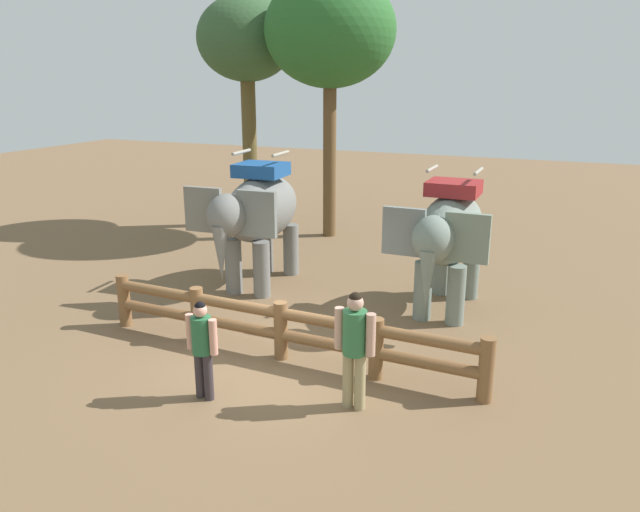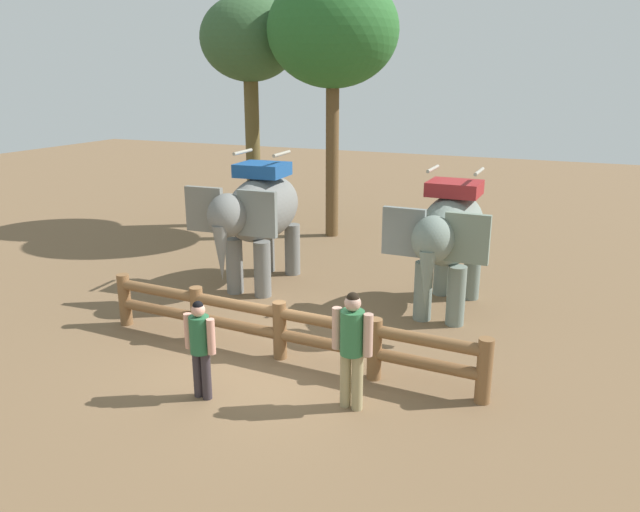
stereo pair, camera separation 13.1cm
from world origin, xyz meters
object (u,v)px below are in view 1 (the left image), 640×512
at_px(elephant_center, 449,234).
at_px(tree_back_center, 246,43).
at_px(elephant_near_left, 258,213).
at_px(tourist_man_in_blue, 355,342).
at_px(log_fence, 281,326).
at_px(tourist_woman_in_black, 202,343).
at_px(tree_far_left, 330,33).

height_order(elephant_center, tree_back_center, tree_back_center).
relative_size(elephant_near_left, tree_back_center, 0.51).
bearing_deg(tree_back_center, tourist_man_in_blue, -53.91).
distance_m(log_fence, elephant_near_left, 4.10).
relative_size(tourist_man_in_blue, tree_back_center, 0.25).
relative_size(tourist_woman_in_black, tourist_man_in_blue, 0.87).
height_order(elephant_center, tree_far_left, tree_far_left).
xyz_separation_m(tree_far_left, tree_back_center, (-2.96, 0.39, -0.22)).
height_order(log_fence, tree_far_left, tree_far_left).
xyz_separation_m(tourist_man_in_blue, tree_far_left, (-4.20, 9.44, 4.92)).
xyz_separation_m(elephant_center, tourist_man_in_blue, (-0.45, -4.41, -0.63)).
bearing_deg(tree_far_left, tree_back_center, 172.52).
distance_m(elephant_near_left, tree_far_left, 6.62).
height_order(log_fence, tourist_man_in_blue, tourist_man_in_blue).
xyz_separation_m(elephant_near_left, tree_far_left, (-0.27, 5.09, 4.21)).
xyz_separation_m(log_fence, elephant_near_left, (-2.18, 3.27, 1.17)).
height_order(log_fence, elephant_center, elephant_center).
relative_size(log_fence, elephant_near_left, 1.98).
xyz_separation_m(elephant_near_left, tourist_man_in_blue, (3.92, -4.34, -0.71)).
relative_size(elephant_center, tourist_man_in_blue, 1.90).
bearing_deg(log_fence, tree_back_center, 121.75).
relative_size(log_fence, tree_far_left, 0.95).
bearing_deg(tourist_man_in_blue, tourist_woman_in_black, -164.01).
height_order(tourist_woman_in_black, tree_back_center, tree_back_center).
relative_size(elephant_center, tourist_woman_in_black, 2.19).
distance_m(elephant_near_left, elephant_center, 4.38).
bearing_deg(elephant_center, elephant_near_left, -179.05).
distance_m(log_fence, tree_back_center, 11.52).
bearing_deg(elephant_center, tree_back_center, 144.60).
height_order(log_fence, tree_back_center, tree_back_center).
height_order(elephant_near_left, elephant_center, elephant_near_left).
bearing_deg(tree_back_center, elephant_near_left, -59.45).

